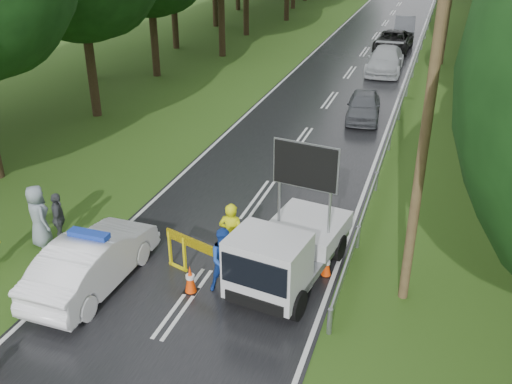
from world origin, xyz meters
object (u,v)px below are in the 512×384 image
at_px(police_sedan, 93,261).
at_px(barrier, 207,254).
at_px(civilian, 225,260).
at_px(queue_car_first, 364,106).
at_px(work_truck, 286,251).
at_px(queue_car_third, 393,41).
at_px(officer, 231,235).
at_px(queue_car_second, 385,60).
at_px(queue_car_fourth, 405,26).

relative_size(police_sedan, barrier, 1.63).
xyz_separation_m(civilian, queue_car_first, (1.29, 14.68, -0.24)).
bearing_deg(work_truck, queue_car_third, 99.42).
distance_m(officer, queue_car_second, 22.87).
bearing_deg(queue_car_first, queue_car_second, 85.05).
bearing_deg(police_sedan, queue_car_second, -99.26).
bearing_deg(civilian, queue_car_second, 53.27).
distance_m(queue_car_first, queue_car_fourth, 21.24).
distance_m(queue_car_first, queue_car_third, 15.24).
xyz_separation_m(work_truck, barrier, (-1.93, -0.67, -0.07)).
xyz_separation_m(queue_car_first, queue_car_third, (-0.27, 15.24, 0.05)).
bearing_deg(queue_car_second, barrier, -95.43).
bearing_deg(queue_car_first, officer, -102.10).
xyz_separation_m(barrier, queue_car_fourth, (1.81, 35.82, -0.16)).
xyz_separation_m(barrier, civilian, (0.55, -0.09, -0.00)).
bearing_deg(queue_car_second, civilian, -94.11).
height_order(queue_car_first, queue_car_third, queue_car_third).
bearing_deg(officer, queue_car_first, -100.14).
height_order(queue_car_third, queue_car_fourth, queue_car_fourth).
height_order(barrier, queue_car_first, queue_car_first).
bearing_deg(officer, queue_car_third, -96.21).
distance_m(barrier, queue_car_second, 23.88).
xyz_separation_m(officer, queue_car_third, (1.27, 28.82, -0.26)).
xyz_separation_m(civilian, queue_car_second, (1.18, 23.91, -0.15)).
bearing_deg(queue_car_fourth, officer, -96.72).
xyz_separation_m(civilian, queue_car_third, (1.02, 29.91, -0.19)).
relative_size(police_sedan, queue_car_fourth, 1.00).
relative_size(police_sedan, queue_car_third, 0.89).
bearing_deg(queue_car_second, work_truck, -90.79).
bearing_deg(queue_car_first, barrier, -102.85).
bearing_deg(queue_car_fourth, work_truck, -94.05).
height_order(officer, queue_car_first, officer).
xyz_separation_m(queue_car_first, queue_car_fourth, (-0.03, 21.24, 0.09)).
bearing_deg(queue_car_fourth, civilian, -96.26).
height_order(police_sedan, queue_car_second, police_sedan).
relative_size(police_sedan, queue_car_first, 1.18).
xyz_separation_m(officer, queue_car_first, (1.53, 13.58, -0.31)).
bearing_deg(police_sedan, queue_car_fourth, -96.09).
xyz_separation_m(police_sedan, officer, (3.08, 2.02, 0.23)).
xyz_separation_m(work_truck, queue_car_fourth, (-0.12, 35.15, -0.23)).
height_order(civilian, queue_car_third, civilian).
distance_m(police_sedan, queue_car_third, 31.14).
height_order(police_sedan, barrier, police_sedan).
bearing_deg(work_truck, civilian, -142.38).
relative_size(officer, queue_car_fourth, 0.43).
height_order(barrier, queue_car_third, queue_car_third).
bearing_deg(queue_car_fourth, police_sedan, -101.33).
height_order(civilian, queue_car_first, civilian).
bearing_deg(queue_car_third, police_sedan, -95.45).
relative_size(officer, civilian, 1.08).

